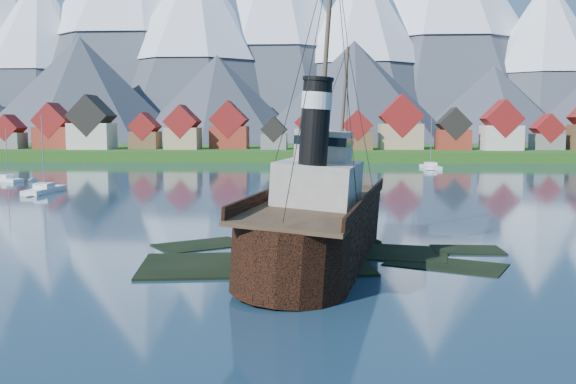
# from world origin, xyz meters

# --- Properties ---
(ground) EXTENTS (1400.00, 1400.00, 0.00)m
(ground) POSITION_xyz_m (0.00, 0.00, 0.00)
(ground) COLOR #193247
(ground) RESTS_ON ground
(shoal) EXTENTS (31.71, 21.24, 1.14)m
(shoal) POSITION_xyz_m (1.78, 2.15, -0.35)
(shoal) COLOR black
(shoal) RESTS_ON ground
(shore_bank) EXTENTS (600.00, 80.00, 3.20)m
(shore_bank) POSITION_xyz_m (0.00, 170.00, 0.00)
(shore_bank) COLOR #204714
(shore_bank) RESTS_ON ground
(seawall) EXTENTS (600.00, 2.50, 2.00)m
(seawall) POSITION_xyz_m (0.00, 132.00, 0.00)
(seawall) COLOR #3F3D38
(seawall) RESTS_ON ground
(town) EXTENTS (250.96, 16.69, 17.30)m
(town) POSITION_xyz_m (-33.12, 152.18, 8.99)
(town) COLOR maroon
(town) RESTS_ON ground
(mountains) EXTENTS (965.00, 340.00, 205.00)m
(mountains) POSITION_xyz_m (-0.79, 481.26, 89.34)
(mountains) COLOR #2D333D
(mountains) RESTS_ON ground
(tugboat_wreck) EXTENTS (7.72, 33.27, 26.37)m
(tugboat_wreck) POSITION_xyz_m (1.84, 1.98, 3.30)
(tugboat_wreck) COLOR black
(tugboat_wreck) RESTS_ON ground
(sailboat_a) EXTENTS (2.96, 10.80, 13.10)m
(sailboat_a) POSITION_xyz_m (-43.09, 49.06, 0.29)
(sailboat_a) COLOR white
(sailboat_a) RESTS_ON ground
(sailboat_c) EXTENTS (8.01, 6.78, 10.89)m
(sailboat_c) POSITION_xyz_m (-58.97, 68.40, 0.24)
(sailboat_c) COLOR white
(sailboat_c) RESTS_ON ground
(sailboat_e) EXTENTS (3.97, 11.52, 13.10)m
(sailboat_e) POSITION_xyz_m (28.30, 108.81, 0.29)
(sailboat_e) COLOR white
(sailboat_e) RESTS_ON ground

